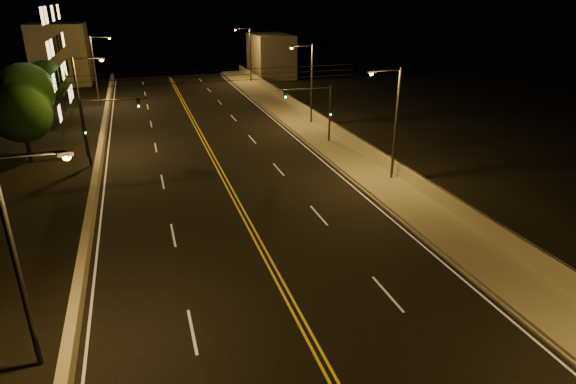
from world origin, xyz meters
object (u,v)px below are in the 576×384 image
object	(u,v)px
streetlight_1	(393,118)
streetlight_4	(23,249)
streetlight_2	(309,79)
traffic_signal_left	(99,123)
streetlight_6	(97,66)
tree_0	(21,113)
traffic_signal_right	(319,107)
streetlight_5	(83,100)
tree_2	(46,81)
tree_1	(26,91)
streetlight_3	(248,51)

from	to	relation	value
streetlight_1	streetlight_4	distance (m)	25.13
streetlight_2	traffic_signal_left	distance (m)	21.47
streetlight_6	streetlight_2	bearing A→B (deg)	-39.17
tree_0	streetlight_4	bearing A→B (deg)	-79.80
tree_0	traffic_signal_left	bearing A→B (deg)	-24.81
streetlight_4	traffic_signal_right	distance (m)	30.86
streetlight_4	streetlight_1	bearing A→B (deg)	31.63
streetlight_5	traffic_signal_right	distance (m)	20.05
streetlight_5	traffic_signal_left	world-z (taller)	streetlight_5
tree_2	tree_1	bearing A→B (deg)	-93.03
streetlight_3	traffic_signal_left	world-z (taller)	streetlight_3
streetlight_2	tree_0	world-z (taller)	streetlight_2
streetlight_1	tree_1	xyz separation A→B (m)	(-27.11, 21.69, -0.42)
streetlight_1	streetlight_5	bearing A→B (deg)	148.51
streetlight_5	traffic_signal_left	size ratio (longest dim) A/B	1.53
tree_0	tree_1	size ratio (longest dim) A/B	0.92
streetlight_3	tree_2	bearing A→B (deg)	-151.30
streetlight_5	tree_0	world-z (taller)	streetlight_5
streetlight_2	streetlight_4	bearing A→B (deg)	-124.89
streetlight_6	tree_2	distance (m)	6.93
streetlight_6	traffic_signal_right	bearing A→B (deg)	-51.04
tree_1	tree_2	bearing A→B (deg)	86.97
streetlight_4	tree_1	bearing A→B (deg)	99.31
streetlight_1	traffic_signal_left	distance (m)	22.79
streetlight_1	streetlight_5	distance (m)	25.09
streetlight_1	streetlight_2	distance (m)	17.51
streetlight_5	tree_1	bearing A→B (deg)	123.67
streetlight_6	tree_0	xyz separation A→B (m)	(-4.74, -21.78, -0.75)
streetlight_6	tree_1	distance (m)	14.44
streetlight_4	tree_1	size ratio (longest dim) A/B	1.18
streetlight_4	tree_2	size ratio (longest dim) A/B	1.34
streetlight_2	streetlight_4	size ratio (longest dim) A/B	1.00
streetlight_4	traffic_signal_left	xyz separation A→B (m)	(1.18, 23.61, -1.35)
streetlight_4	streetlight_5	world-z (taller)	same
streetlight_4	tree_1	distance (m)	35.34
streetlight_5	traffic_signal_left	xyz separation A→B (m)	(1.18, -2.68, -1.35)
streetlight_3	tree_1	distance (m)	35.83
traffic_signal_right	tree_1	size ratio (longest dim) A/B	0.77
streetlight_2	streetlight_6	bearing A→B (deg)	140.83
streetlight_3	streetlight_5	size ratio (longest dim) A/B	1.00
tree_1	streetlight_6	bearing A→B (deg)	66.66
streetlight_1	streetlight_4	xyz separation A→B (m)	(-21.40, -13.18, 0.00)
streetlight_1	traffic_signal_left	xyz separation A→B (m)	(-20.22, 10.43, -1.35)
traffic_signal_left	tree_1	distance (m)	13.24
traffic_signal_left	tree_2	distance (m)	21.09
streetlight_4	streetlight_6	bearing A→B (deg)	90.00
streetlight_4	traffic_signal_right	size ratio (longest dim) A/B	1.53
streetlight_1	streetlight_3	xyz separation A→B (m)	(0.00, 45.11, 0.00)
traffic_signal_left	tree_1	xyz separation A→B (m)	(-6.89, 11.26, 0.93)
streetlight_4	tree_0	world-z (taller)	streetlight_4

